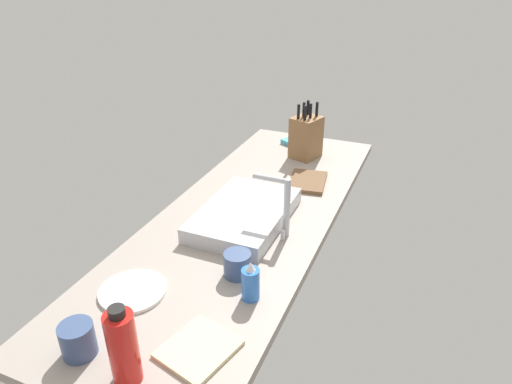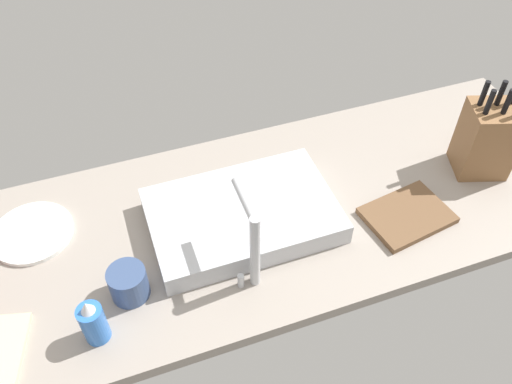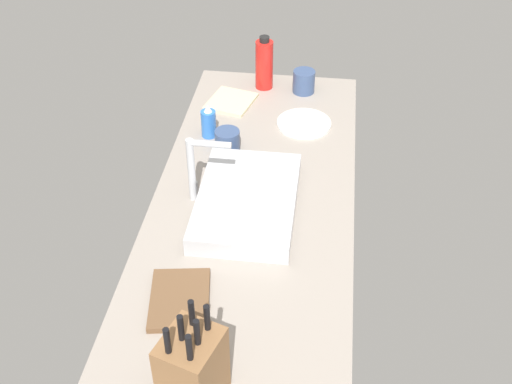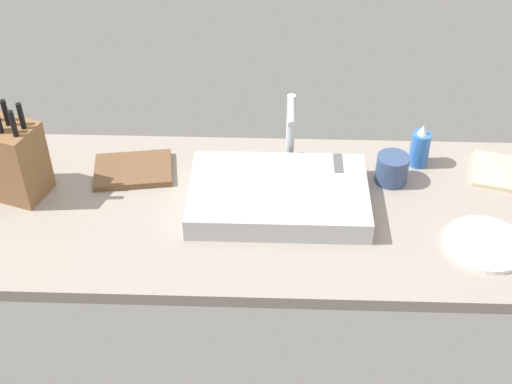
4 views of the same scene
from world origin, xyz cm
name	(u,v)px [view 2 (image 2 of 4)]	position (x,y,z in cm)	size (l,w,h in cm)	color
countertop_slab	(259,219)	(0.00, 0.00, 1.75)	(188.58, 65.06, 3.50)	gray
sink_basin	(243,215)	(4.86, 1.31, 6.56)	(47.08, 30.55, 6.13)	#B7BABF
faucet	(252,240)	(8.06, 17.55, 17.20)	(5.50, 14.08, 22.85)	#B7BABF
knife_block	(487,139)	(-64.80, 3.97, 14.27)	(16.67, 15.58, 28.04)	brown
cutting_board	(407,215)	(-36.18, 14.00, 4.40)	(21.51, 15.82, 1.80)	brown
soap_bottle	(93,322)	(44.70, 20.97, 9.14)	(5.50, 5.50, 13.09)	blue
dinner_plate	(32,233)	(56.49, -13.22, 4.10)	(20.46, 20.46, 1.20)	white
ceramic_cup	(128,283)	(36.03, 12.65, 7.58)	(8.86, 8.86, 8.16)	#384C75
dish_sponge	(492,125)	(-79.81, -9.07, 4.70)	(9.00, 6.00, 2.40)	#4CA3BC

